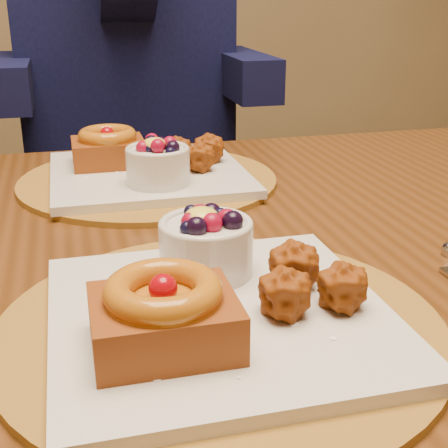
{
  "coord_description": "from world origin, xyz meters",
  "views": [
    {
      "loc": [
        -0.15,
        -0.71,
        1.03
      ],
      "look_at": [
        -0.02,
        -0.21,
        0.83
      ],
      "focal_mm": 50.0,
      "sensor_mm": 36.0,
      "label": 1
    }
  ],
  "objects": [
    {
      "name": "dining_table",
      "position": [
        -0.04,
        -0.04,
        0.68
      ],
      "size": [
        1.6,
        0.9,
        0.76
      ],
      "color": "#3E210B",
      "rests_on": "ground"
    },
    {
      "name": "place_setting_near",
      "position": [
        -0.04,
        -0.26,
        0.78
      ],
      "size": [
        0.38,
        0.38,
        0.09
      ],
      "color": "brown",
      "rests_on": "dining_table"
    },
    {
      "name": "place_setting_far",
      "position": [
        -0.04,
        0.17,
        0.78
      ],
      "size": [
        0.38,
        0.38,
        0.08
      ],
      "color": "brown",
      "rests_on": "dining_table"
    },
    {
      "name": "chair_far",
      "position": [
        -0.11,
        0.76,
        0.48
      ],
      "size": [
        0.54,
        0.54,
        0.86
      ],
      "rotation": [
        0.0,
        0.0,
        -0.39
      ],
      "color": "black",
      "rests_on": "ground"
    },
    {
      "name": "diner",
      "position": [
        -0.01,
        0.73,
        0.99
      ],
      "size": [
        0.57,
        0.54,
        0.93
      ],
      "rotation": [
        0.0,
        0.0,
        0.31
      ],
      "color": "black",
      "rests_on": "ground"
    }
  ]
}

